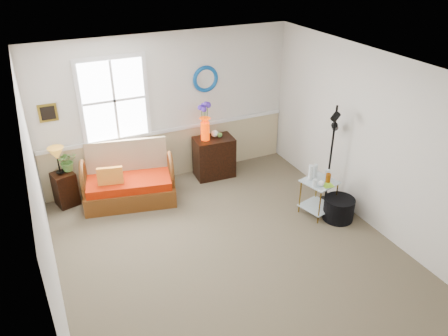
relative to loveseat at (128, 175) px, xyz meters
name	(u,v)px	position (x,y,z in m)	size (l,w,h in m)	color
floor	(230,253)	(0.91, -1.97, -0.47)	(4.50, 5.00, 0.01)	brown
ceiling	(232,71)	(0.91, -1.97, 2.13)	(4.50, 5.00, 0.01)	white
walls	(231,172)	(0.91, -1.97, 0.83)	(4.51, 5.01, 2.60)	silver
wainscot	(171,154)	(0.91, 0.51, -0.02)	(4.46, 0.02, 0.90)	tan
chair_rail	(170,130)	(0.91, 0.50, 0.45)	(4.46, 0.04, 0.06)	silver
window	(114,100)	(0.01, 0.50, 1.13)	(1.14, 0.06, 1.44)	white
picture	(48,113)	(-1.01, 0.51, 1.08)	(0.28, 0.03, 0.28)	#AB8C2A
mirror	(205,79)	(1.61, 0.51, 1.28)	(0.47, 0.47, 0.07)	#1561A3
loveseat	(128,175)	(0.00, 0.00, 0.00)	(1.45, 0.82, 0.95)	brown
throw_pillow	(111,179)	(-0.30, -0.08, 0.04)	(0.40, 0.10, 0.40)	#D14C07
lamp_stand	(65,189)	(-0.98, 0.33, -0.19)	(0.32, 0.32, 0.57)	black
table_lamp	(58,161)	(-1.01, 0.34, 0.33)	(0.25, 0.25, 0.46)	#C88628
potted_plant	(68,163)	(-0.87, 0.40, 0.23)	(0.31, 0.34, 0.27)	#4F8337
cabinet	(214,157)	(1.62, 0.20, -0.10)	(0.70, 0.45, 0.75)	black
flower_vase	(205,122)	(1.47, 0.22, 0.61)	(0.20, 0.20, 0.68)	#F83400
side_table	(318,198)	(2.60, -1.65, -0.18)	(0.47, 0.47, 0.59)	#9F761F
tabletop_items	(321,174)	(2.60, -1.66, 0.24)	(0.41, 0.41, 0.24)	silver
floor_lamp	(331,156)	(2.95, -1.42, 0.37)	(0.25, 0.25, 1.70)	black
ottoman	(339,209)	(2.81, -1.91, -0.29)	(0.47, 0.47, 0.36)	black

